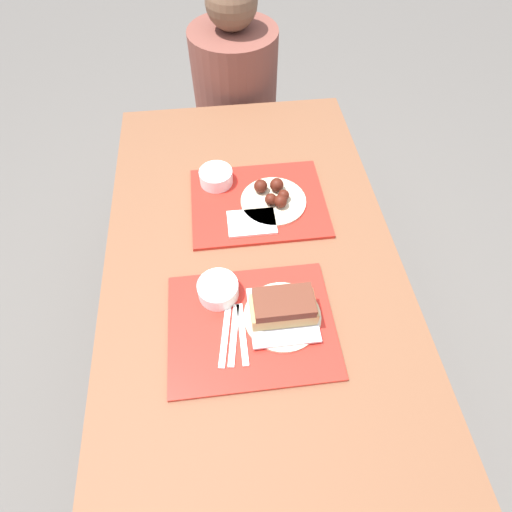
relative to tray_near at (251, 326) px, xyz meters
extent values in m
plane|color=#605B56|center=(0.03, 0.21, -0.78)|extent=(12.00, 12.00, 0.00)
cube|color=brown|center=(0.03, 0.21, -0.03)|extent=(0.86, 1.53, 0.04)
cylinder|color=brown|center=(-0.34, 0.89, -0.41)|extent=(0.07, 0.07, 0.73)
cylinder|color=brown|center=(0.40, 0.89, -0.41)|extent=(0.07, 0.07, 0.73)
cube|color=brown|center=(0.03, 1.19, -0.36)|extent=(0.81, 0.28, 0.04)
cylinder|color=brown|center=(-0.32, 1.19, -0.58)|extent=(0.06, 0.06, 0.40)
cylinder|color=brown|center=(0.37, 1.19, -0.58)|extent=(0.06, 0.06, 0.40)
cube|color=red|center=(0.00, 0.00, 0.00)|extent=(0.43, 0.34, 0.01)
cube|color=red|center=(0.07, 0.43, 0.00)|extent=(0.43, 0.34, 0.01)
cylinder|color=white|center=(-0.08, 0.10, 0.03)|extent=(0.11, 0.11, 0.05)
cylinder|color=beige|center=(-0.08, 0.10, 0.05)|extent=(0.10, 0.10, 0.01)
cylinder|color=beige|center=(0.08, 0.01, 0.01)|extent=(0.20, 0.20, 0.01)
cube|color=silver|center=(0.08, 0.01, 0.02)|extent=(0.17, 0.17, 0.01)
cube|color=tan|center=(0.08, 0.01, 0.05)|extent=(0.17, 0.08, 0.05)
cube|color=brown|center=(0.08, 0.01, 0.08)|extent=(0.15, 0.09, 0.03)
cube|color=white|center=(-0.05, -0.02, 0.01)|extent=(0.04, 0.17, 0.00)
cube|color=white|center=(-0.03, -0.02, 0.01)|extent=(0.02, 0.17, 0.00)
cube|color=white|center=(-0.07, -0.02, 0.01)|extent=(0.05, 0.17, 0.00)
cylinder|color=white|center=(-0.06, 0.53, 0.03)|extent=(0.11, 0.11, 0.05)
cylinder|color=beige|center=(-0.06, 0.53, 0.05)|extent=(0.10, 0.10, 0.01)
cylinder|color=beige|center=(0.12, 0.42, 0.01)|extent=(0.21, 0.21, 0.01)
sphere|color=#4C190F|center=(0.15, 0.42, 0.03)|extent=(0.04, 0.04, 0.04)
sphere|color=#4C190F|center=(0.13, 0.46, 0.04)|extent=(0.04, 0.04, 0.04)
sphere|color=#4C190F|center=(0.08, 0.46, 0.04)|extent=(0.04, 0.04, 0.04)
sphere|color=#4C190F|center=(0.11, 0.41, 0.03)|extent=(0.04, 0.04, 0.04)
sphere|color=#4C190F|center=(0.13, 0.39, 0.04)|extent=(0.04, 0.04, 0.04)
cube|color=white|center=(0.04, 0.34, 0.01)|extent=(0.15, 0.10, 0.01)
cylinder|color=brown|center=(0.06, 1.19, -0.08)|extent=(0.37, 0.37, 0.52)
sphere|color=brown|center=(0.06, 1.19, 0.28)|extent=(0.20, 0.20, 0.20)
camera|label=1|loc=(-0.04, -0.45, 0.94)|focal=28.00mm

